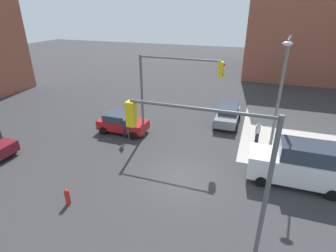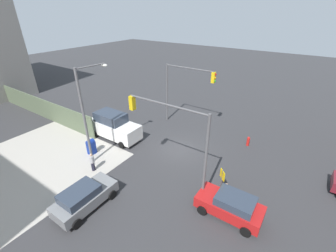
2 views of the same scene
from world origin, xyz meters
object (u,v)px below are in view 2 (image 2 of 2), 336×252
(mailbox_blue, at_px, (91,146))
(pedestrian_waiting, at_px, (225,193))
(traffic_signal_se_corner, at_px, (184,84))
(fire_hydrant, at_px, (248,141))
(sedan_gray, at_px, (84,197))
(pedestrian_crossing, at_px, (92,162))
(traffic_signal_nw_corner, at_px, (174,131))
(street_lamp_corner, at_px, (87,110))
(van_white_delivery, at_px, (114,126))
(sedan_red, at_px, (231,205))

(mailbox_blue, height_order, pedestrian_waiting, pedestrian_waiting)
(traffic_signal_se_corner, distance_m, fire_hydrant, 8.44)
(sedan_gray, bearing_deg, pedestrian_crossing, -46.79)
(traffic_signal_nw_corner, bearing_deg, pedestrian_crossing, 17.51)
(pedestrian_waiting, bearing_deg, street_lamp_corner, -167.09)
(street_lamp_corner, height_order, mailbox_blue, street_lamp_corner)
(sedan_gray, bearing_deg, mailbox_blue, -42.87)
(traffic_signal_nw_corner, height_order, fire_hydrant, traffic_signal_nw_corner)
(sedan_gray, xyz_separation_m, pedestrian_crossing, (2.62, -2.78, -0.02))
(street_lamp_corner, bearing_deg, pedestrian_crossing, 131.87)
(traffic_signal_se_corner, height_order, pedestrian_waiting, traffic_signal_se_corner)
(traffic_signal_se_corner, distance_m, pedestrian_crossing, 11.79)
(traffic_signal_nw_corner, height_order, pedestrian_crossing, traffic_signal_nw_corner)
(traffic_signal_nw_corner, relative_size, fire_hydrant, 6.91)
(van_white_delivery, bearing_deg, sedan_red, 167.78)
(street_lamp_corner, bearing_deg, sedan_gray, 132.85)
(sedan_gray, bearing_deg, fire_hydrant, -116.03)
(sedan_red, relative_size, pedestrian_crossing, 2.52)
(street_lamp_corner, xyz_separation_m, fire_hydrant, (-10.16, -9.63, -4.22))
(mailbox_blue, xyz_separation_m, fire_hydrant, (-11.20, -9.20, -0.28))
(van_white_delivery, relative_size, pedestrian_crossing, 3.37)
(traffic_signal_se_corner, xyz_separation_m, van_white_delivery, (4.23, 6.30, -3.36))
(street_lamp_corner, bearing_deg, traffic_signal_nw_corner, -172.71)
(fire_hydrant, height_order, van_white_delivery, van_white_delivery)
(sedan_red, height_order, pedestrian_crossing, sedan_red)
(traffic_signal_se_corner, distance_m, mailbox_blue, 10.96)
(sedan_gray, relative_size, pedestrian_crossing, 2.59)
(mailbox_blue, xyz_separation_m, sedan_gray, (-4.62, 4.28, 0.08))
(street_lamp_corner, relative_size, pedestrian_waiting, 4.93)
(mailbox_blue, xyz_separation_m, pedestrian_waiting, (-12.00, -1.20, 0.08))
(traffic_signal_nw_corner, relative_size, van_white_delivery, 1.20)
(traffic_signal_nw_corner, height_order, sedan_red, traffic_signal_nw_corner)
(van_white_delivery, distance_m, pedestrian_waiting, 12.55)
(sedan_gray, bearing_deg, street_lamp_corner, -47.15)
(fire_hydrant, distance_m, pedestrian_waiting, 8.05)
(pedestrian_waiting, bearing_deg, sedan_red, -46.21)
(street_lamp_corner, xyz_separation_m, pedestrian_waiting, (-10.96, -1.63, -3.86))
(sedan_gray, xyz_separation_m, van_white_delivery, (4.99, -7.48, 0.44))
(traffic_signal_se_corner, height_order, pedestrian_crossing, traffic_signal_se_corner)
(traffic_signal_nw_corner, xyz_separation_m, traffic_signal_se_corner, (4.48, -9.00, -0.03))
(traffic_signal_se_corner, bearing_deg, fire_hydrant, 177.66)
(sedan_red, xyz_separation_m, pedestrian_crossing, (10.68, 1.87, -0.02))
(traffic_signal_nw_corner, distance_m, sedan_red, 5.79)
(street_lamp_corner, relative_size, mailbox_blue, 5.59)
(traffic_signal_nw_corner, relative_size, pedestrian_waiting, 4.00)
(fire_hydrant, height_order, pedestrian_waiting, pedestrian_waiting)
(traffic_signal_nw_corner, height_order, mailbox_blue, traffic_signal_nw_corner)
(van_white_delivery, xyz_separation_m, pedestrian_waiting, (-12.38, 2.00, -0.44))
(sedan_gray, distance_m, van_white_delivery, 9.01)
(traffic_signal_se_corner, height_order, van_white_delivery, traffic_signal_se_corner)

